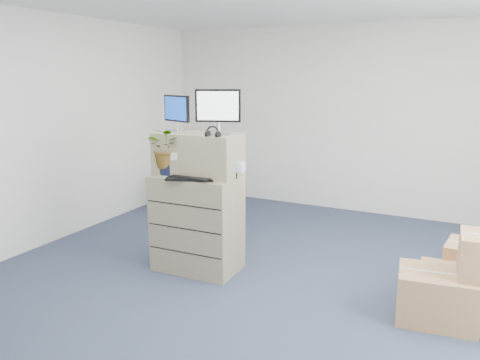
% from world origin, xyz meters
% --- Properties ---
extents(ground, '(7.00, 7.00, 0.00)m').
position_xyz_m(ground, '(0.00, 0.00, 0.00)').
color(ground, '#253043').
rests_on(ground, ground).
extents(wall_back, '(6.00, 0.02, 2.80)m').
position_xyz_m(wall_back, '(0.00, 3.51, 1.40)').
color(wall_back, silver).
rests_on(wall_back, ground).
extents(filing_cabinet_lower, '(0.90, 0.57, 1.04)m').
position_xyz_m(filing_cabinet_lower, '(-0.90, 0.52, 0.52)').
color(filing_cabinet_lower, tan).
rests_on(filing_cabinet_lower, ground).
extents(filing_cabinet_upper, '(0.90, 0.47, 0.44)m').
position_xyz_m(filing_cabinet_upper, '(-0.91, 0.57, 1.26)').
color(filing_cabinet_upper, tan).
rests_on(filing_cabinet_upper, filing_cabinet_lower).
extents(monitor_left, '(0.38, 0.20, 0.38)m').
position_xyz_m(monitor_left, '(-1.16, 0.58, 1.69)').
color(monitor_left, '#99999E').
rests_on(monitor_left, filing_cabinet_upper).
extents(monitor_right, '(0.44, 0.25, 0.45)m').
position_xyz_m(monitor_right, '(-0.66, 0.56, 1.73)').
color(monitor_right, '#99999E').
rests_on(monitor_right, filing_cabinet_upper).
extents(headphones, '(0.14, 0.02, 0.14)m').
position_xyz_m(headphones, '(-0.62, 0.40, 1.52)').
color(headphones, black).
rests_on(headphones, filing_cabinet_upper).
extents(keyboard, '(0.52, 0.35, 0.03)m').
position_xyz_m(keyboard, '(-0.86, 0.35, 1.05)').
color(keyboard, black).
rests_on(keyboard, filing_cabinet_lower).
extents(mouse, '(0.11, 0.08, 0.03)m').
position_xyz_m(mouse, '(-0.58, 0.40, 1.05)').
color(mouse, silver).
rests_on(mouse, filing_cabinet_lower).
extents(water_bottle, '(0.07, 0.07, 0.26)m').
position_xyz_m(water_bottle, '(-0.81, 0.58, 1.17)').
color(water_bottle, gray).
rests_on(water_bottle, filing_cabinet_lower).
extents(phone_dock, '(0.07, 0.05, 0.14)m').
position_xyz_m(phone_dock, '(-0.98, 0.57, 1.08)').
color(phone_dock, silver).
rests_on(phone_dock, filing_cabinet_lower).
extents(external_drive, '(0.22, 0.17, 0.06)m').
position_xyz_m(external_drive, '(-0.57, 0.64, 1.07)').
color(external_drive, black).
rests_on(external_drive, filing_cabinet_lower).
extents(tissue_box, '(0.26, 0.15, 0.09)m').
position_xyz_m(tissue_box, '(-0.54, 0.64, 1.15)').
color(tissue_box, '#448EE7').
rests_on(tissue_box, external_drive).
extents(potted_plant, '(0.42, 0.45, 0.41)m').
position_xyz_m(potted_plant, '(-1.17, 0.40, 1.27)').
color(potted_plant, '#A2C39D').
rests_on(potted_plant, filing_cabinet_lower).
extents(office_chair, '(0.96, 0.94, 0.76)m').
position_xyz_m(office_chair, '(-1.80, 2.30, 0.38)').
color(office_chair, slate).
rests_on(office_chair, ground).
extents(cardboard_boxes, '(1.10, 1.20, 0.80)m').
position_xyz_m(cardboard_boxes, '(1.74, 0.73, 0.27)').
color(cardboard_boxes, '#A1804E').
rests_on(cardboard_boxes, ground).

